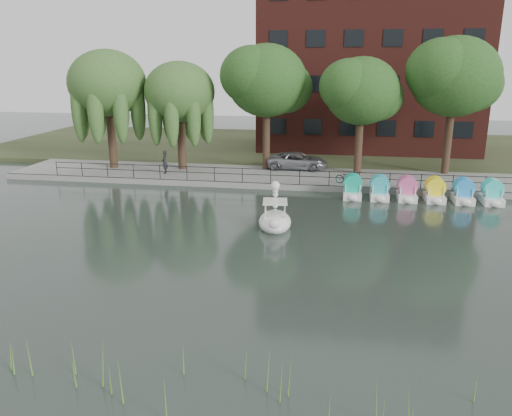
% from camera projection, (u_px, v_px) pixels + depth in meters
% --- Properties ---
extents(ground_plane, '(120.00, 120.00, 0.00)m').
position_uv_depth(ground_plane, '(230.00, 261.00, 22.10)').
color(ground_plane, '#37433F').
extents(promenade, '(40.00, 6.00, 0.40)m').
position_uv_depth(promenade, '(276.00, 177.00, 37.18)').
color(promenade, gray).
rests_on(promenade, ground_plane).
extents(kerb, '(40.00, 0.25, 0.40)m').
position_uv_depth(kerb, '(270.00, 186.00, 34.39)').
color(kerb, gray).
rests_on(kerb, ground_plane).
extents(land_strip, '(60.00, 22.00, 0.36)m').
position_uv_depth(land_strip, '(293.00, 147.00, 50.44)').
color(land_strip, '#47512D').
rests_on(land_strip, ground_plane).
extents(railing, '(32.00, 0.05, 1.00)m').
position_uv_depth(railing, '(271.00, 172.00, 34.31)').
color(railing, black).
rests_on(railing, promenade).
extents(apartment_building, '(20.00, 10.07, 18.00)m').
position_uv_depth(apartment_building, '(369.00, 52.00, 46.72)').
color(apartment_building, '#4C1E16').
rests_on(apartment_building, land_strip).
extents(willow_left, '(5.88, 5.88, 9.01)m').
position_uv_depth(willow_left, '(107.00, 84.00, 37.80)').
color(willow_left, '#473323').
rests_on(willow_left, promenade).
extents(willow_mid, '(5.32, 5.32, 8.15)m').
position_uv_depth(willow_mid, '(180.00, 92.00, 37.59)').
color(willow_mid, '#473323').
rests_on(willow_mid, promenade).
extents(broadleaf_center, '(6.00, 6.00, 9.25)m').
position_uv_depth(broadleaf_center, '(267.00, 81.00, 37.29)').
color(broadleaf_center, '#473323').
rests_on(broadleaf_center, promenade).
extents(broadleaf_right, '(5.40, 5.40, 8.32)m').
position_uv_depth(broadleaf_right, '(362.00, 92.00, 35.92)').
color(broadleaf_right, '#473323').
rests_on(broadleaf_right, promenade).
extents(broadleaf_far, '(6.30, 6.30, 9.71)m').
position_uv_depth(broadleaf_far, '(455.00, 77.00, 35.56)').
color(broadleaf_far, '#473323').
rests_on(broadleaf_far, promenade).
extents(minivan, '(2.51, 5.39, 1.49)m').
position_uv_depth(minivan, '(298.00, 160.00, 38.79)').
color(minivan, gray).
rests_on(minivan, promenade).
extents(bicycle, '(1.07, 1.82, 1.00)m').
position_uv_depth(bicycle, '(348.00, 177.00, 34.13)').
color(bicycle, gray).
rests_on(bicycle, promenade).
extents(pedestrian, '(0.65, 0.81, 1.98)m').
position_uv_depth(pedestrian, '(165.00, 160.00, 37.21)').
color(pedestrian, black).
rests_on(pedestrian, promenade).
extents(swan_boat, '(2.03, 2.91, 2.31)m').
position_uv_depth(swan_boat, '(275.00, 218.00, 26.45)').
color(swan_boat, white).
rests_on(swan_boat, ground_plane).
extents(pedal_boat_row, '(9.65, 1.70, 1.40)m').
position_uv_depth(pedal_boat_row, '(421.00, 191.00, 31.51)').
color(pedal_boat_row, white).
rests_on(pedal_boat_row, ground_plane).
extents(reed_bank, '(24.00, 2.40, 1.20)m').
position_uv_depth(reed_bank, '(228.00, 386.00, 12.62)').
color(reed_bank, '#669938').
rests_on(reed_bank, ground_plane).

